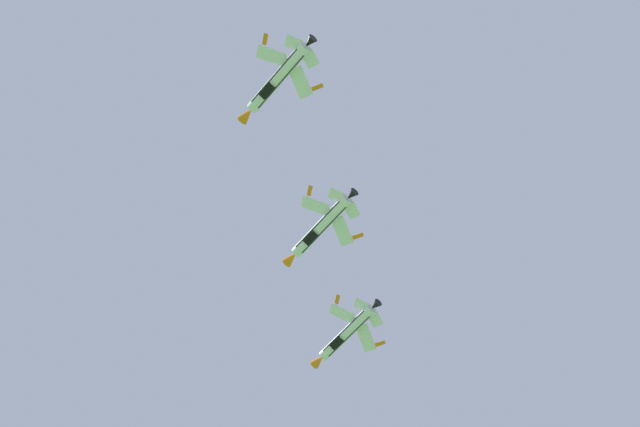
{
  "coord_description": "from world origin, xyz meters",
  "views": [
    {
      "loc": [
        -4.51,
        -6.67,
        1.45
      ],
      "look_at": [
        18.52,
        96.56,
        156.56
      ],
      "focal_mm": 72.89,
      "sensor_mm": 36.0,
      "label": 1
    }
  ],
  "objects": [
    {
      "name": "fighter_jet_lead",
      "position": [
        27.46,
        117.92,
        156.94
      ],
      "size": [
        10.06,
        14.98,
        5.31
      ],
      "rotation": [
        0.0,
        0.49,
        0.44
      ],
      "color": "white"
    },
    {
      "name": "fighter_jet_right_wing",
      "position": [
        8.02,
        75.73,
        155.4
      ],
      "size": [
        10.29,
        14.98,
        4.9
      ],
      "rotation": [
        0.0,
        0.36,
        0.44
      ],
      "color": "white"
    },
    {
      "name": "fighter_jet_left_wing",
      "position": [
        18.75,
        97.24,
        154.1
      ],
      "size": [
        10.23,
        14.98,
        5.01
      ],
      "rotation": [
        0.0,
        0.39,
        0.44
      ],
      "color": "white"
    }
  ]
}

